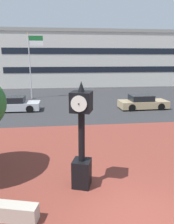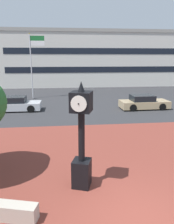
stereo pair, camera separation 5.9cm
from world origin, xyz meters
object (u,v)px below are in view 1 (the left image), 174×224
street_clock (82,141)px  flagpole_primary (31,60)px  car_street_far (143,103)px  car_street_near (16,105)px  civic_building (93,59)px

street_clock → flagpole_primary: size_ratio=0.54×
flagpole_primary → street_clock: bearing=-78.3°
car_street_far → flagpole_primary: bearing=-123.5°
car_street_near → car_street_far: same height
car_street_near → civic_building: (9.81, 20.19, 3.87)m
car_street_near → civic_building: 22.78m
street_clock → civic_building: (5.13, 32.59, 2.66)m
car_street_far → street_clock: bearing=-31.5°
flagpole_primary → civic_building: (8.96, 14.14, 0.08)m
car_street_near → civic_building: civic_building is taller
car_street_far → flagpole_primary: size_ratio=0.62×
car_street_far → civic_building: (-1.65, 20.70, 3.87)m
street_clock → flagpole_primary: (-3.83, 18.45, 2.58)m
flagpole_primary → civic_building: 16.74m
civic_building → car_street_near: bearing=-115.9°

